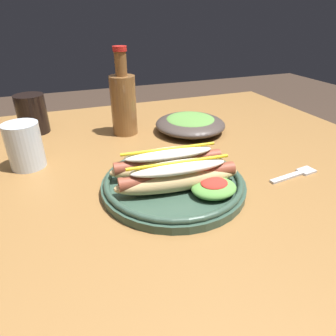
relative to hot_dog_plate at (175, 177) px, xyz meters
The scene contains 7 objects.
dining_table 0.15m from the hot_dog_plate, 107.77° to the left, with size 1.26×1.06×0.74m.
hot_dog_plate is the anchor object (origin of this frame).
fork 0.27m from the hot_dog_plate, ahead, with size 0.12×0.03×0.00m.
soda_cup 0.50m from the hot_dog_plate, 121.59° to the left, with size 0.08×0.08×0.11m, color black.
water_cup 0.34m from the hot_dog_plate, 143.15° to the left, with size 0.07×0.07×0.10m, color silver.
glass_bottle 0.33m from the hot_dog_plate, 93.68° to the left, with size 0.07×0.07×0.23m.
side_bowl 0.31m from the hot_dog_plate, 60.16° to the left, with size 0.20×0.20×0.05m.
Camera 1 is at (-0.16, -0.54, 1.05)m, focal length 31.47 mm.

